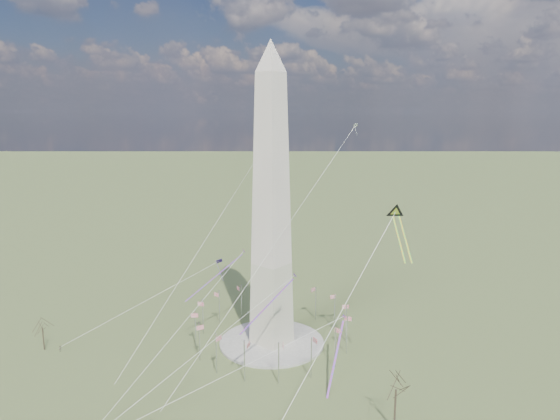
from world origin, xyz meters
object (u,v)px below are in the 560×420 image
Objects in this scene: person_west at (60,349)px; washington_monument at (271,207)px; kite_delta_black at (396,216)px; tree_near at (396,387)px.

washington_monument is at bearing -111.54° from person_west.
person_west is at bearing -10.27° from kite_delta_black.
kite_delta_black reaches higher than person_west.
tree_near is 9.10× the size of person_west.
washington_monument is 54.73× the size of person_west.
washington_monument reaches higher than person_west.
tree_near is 46.52m from kite_delta_black.
person_west is 118.25m from kite_delta_black.
washington_monument is at bearing 163.05° from tree_near.
washington_monument reaches higher than kite_delta_black.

